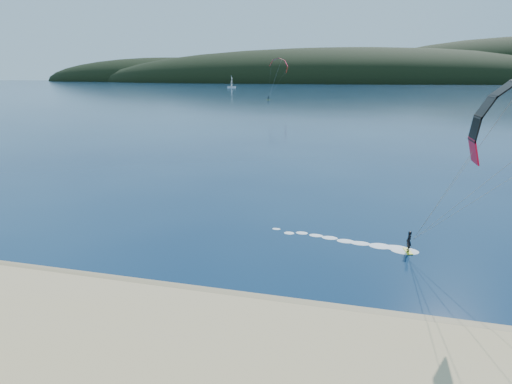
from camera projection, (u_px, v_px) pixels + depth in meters
ground at (162, 345)px, 20.22m from camera, size 1800.00×1800.00×0.00m
wet_sand at (198, 297)px, 24.40m from camera, size 220.00×2.50×0.10m
headland at (365, 82)px, 715.61m from camera, size 1200.00×310.00×140.00m
kitesurfer_far at (278, 68)px, 206.22m from camera, size 12.11×8.05×19.25m
sailboat at (232, 87)px, 423.78m from camera, size 8.61×5.43×12.06m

